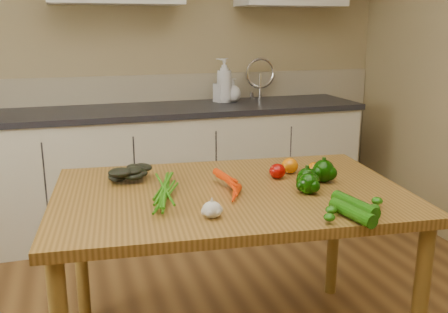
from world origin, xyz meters
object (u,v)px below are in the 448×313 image
object	(u,v)px
tomato_a	(277,171)
soap_bottle_c	(232,90)
zucchini_b	(352,212)
leafy_greens	(129,170)
pepper_c	(309,184)
zucchini_a	(355,205)
table	(230,209)
pepper_b	(324,171)
garlic_bulb	(212,210)
soap_bottle_b	(221,88)
tomato_b	(290,166)
tomato_c	(314,168)
carrot_bunch	(210,185)
soap_bottle_a	(224,80)
pepper_a	(307,178)

from	to	relation	value
tomato_a	soap_bottle_c	bearing A→B (deg)	79.12
zucchini_b	leafy_greens	bearing A→B (deg)	135.40
pepper_c	zucchini_a	distance (m)	0.25
table	pepper_b	bearing A→B (deg)	4.15
garlic_bulb	tomato_a	world-z (taller)	tomato_a
soap_bottle_b	zucchini_b	distance (m)	2.14
soap_bottle_b	zucchini_b	bearing A→B (deg)	68.53
tomato_b	soap_bottle_b	bearing A→B (deg)	85.09
pepper_b	tomato_b	xyz separation A→B (m)	(-0.09, 0.17, -0.01)
pepper_b	pepper_c	distance (m)	0.19
tomato_b	zucchini_a	xyz separation A→B (m)	(0.02, -0.54, -0.01)
garlic_bulb	pepper_b	distance (m)	0.65
tomato_c	garlic_bulb	bearing A→B (deg)	-147.94
pepper_b	tomato_b	size ratio (longest dim) A/B	1.25
garlic_bulb	pepper_c	bearing A→B (deg)	16.74
zucchini_a	soap_bottle_b	bearing A→B (deg)	86.86
tomato_a	pepper_c	bearing A→B (deg)	-80.57
pepper_c	tomato_c	distance (m)	0.29
soap_bottle_c	carrot_bunch	bearing A→B (deg)	-160.64
table	tomato_a	xyz separation A→B (m)	(0.26, 0.09, 0.12)
garlic_bulb	tomato_c	distance (m)	0.72
tomato_c	zucchini_b	bearing A→B (deg)	-103.46
zucchini_b	pepper_b	bearing A→B (deg)	75.09
table	leafy_greens	bearing A→B (deg)	152.50
pepper_b	soap_bottle_b	bearing A→B (deg)	88.47
pepper_b	pepper_c	bearing A→B (deg)	-137.22
carrot_bunch	pepper_b	bearing A→B (deg)	5.65
carrot_bunch	tomato_c	size ratio (longest dim) A/B	4.38
pepper_c	zucchini_b	bearing A→B (deg)	-85.81
table	soap_bottle_c	xyz separation A→B (m)	(0.56, 1.68, 0.29)
table	pepper_b	size ratio (longest dim) A/B	15.74
soap_bottle_b	zucchini_a	xyz separation A→B (m)	(-0.11, -2.07, -0.19)
soap_bottle_b	pepper_b	world-z (taller)	soap_bottle_b
soap_bottle_a	tomato_c	xyz separation A→B (m)	(-0.05, -1.57, -0.25)
soap_bottle_c	garlic_bulb	xyz separation A→B (m)	(-0.72, -1.96, -0.17)
pepper_c	pepper_b	bearing A→B (deg)	42.78
pepper_a	zucchini_a	distance (m)	0.32
soap_bottle_a	tomato_c	distance (m)	1.59
tomato_a	table	bearing A→B (deg)	-159.77
garlic_bulb	pepper_a	size ratio (longest dim) A/B	0.82
table	tomato_c	bearing A→B (deg)	19.02
zucchini_b	pepper_c	bearing A→B (deg)	94.19
garlic_bulb	pepper_c	world-z (taller)	pepper_c
pepper_b	carrot_bunch	bearing A→B (deg)	179.88
leafy_greens	tomato_a	size ratio (longest dim) A/B	2.79
soap_bottle_c	tomato_a	bearing A→B (deg)	-150.43
tomato_c	zucchini_a	distance (m)	0.49
tomato_a	soap_bottle_b	bearing A→B (deg)	82.10
garlic_bulb	leafy_greens	bearing A→B (deg)	113.65
soap_bottle_a	zucchini_a	xyz separation A→B (m)	(-0.13, -2.05, -0.25)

